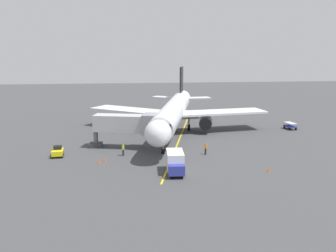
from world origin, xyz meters
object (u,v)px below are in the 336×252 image
(safety_cone_nose_left, at_px, (105,159))
(safety_cone_nose_right, at_px, (269,170))
(box_truck_portside, at_px, (175,162))
(safety_cone_wing_port, at_px, (99,162))
(tug_near_nose, at_px, (58,152))
(jet_bridge, at_px, (131,124))
(ground_crew_loader, at_px, (123,150))
(ground_crew_marshaller, at_px, (206,149))
(airplane, at_px, (174,112))
(baggage_cart_starboard_side, at_px, (290,126))
(ground_crew_wing_walker, at_px, (162,144))

(safety_cone_nose_left, relative_size, safety_cone_nose_right, 1.00)
(box_truck_portside, bearing_deg, safety_cone_nose_left, -34.42)
(safety_cone_nose_left, bearing_deg, safety_cone_wing_port, 52.10)
(tug_near_nose, relative_size, box_truck_portside, 0.51)
(jet_bridge, relative_size, ground_crew_loader, 6.71)
(jet_bridge, distance_m, box_truck_portside, 13.67)
(ground_crew_marshaller, xyz_separation_m, box_truck_portside, (5.52, 7.47, 0.50))
(jet_bridge, relative_size, tug_near_nose, 4.74)
(jet_bridge, bearing_deg, ground_crew_loader, 73.33)
(tug_near_nose, xyz_separation_m, safety_cone_nose_right, (-27.04, 10.22, -0.43))
(safety_cone_nose_left, distance_m, safety_cone_nose_right, 21.49)
(airplane, height_order, baggage_cart_starboard_side, airplane)
(ground_crew_wing_walker, relative_size, tug_near_nose, 0.71)
(airplane, bearing_deg, baggage_cart_starboard_side, -178.88)
(tug_near_nose, relative_size, safety_cone_wing_port, 4.40)
(tug_near_nose, relative_size, safety_cone_nose_right, 4.40)
(ground_crew_wing_walker, xyz_separation_m, baggage_cart_starboard_side, (-26.17, -11.90, -0.23))
(ground_crew_loader, xyz_separation_m, safety_cone_wing_port, (3.24, 3.33, -0.61))
(jet_bridge, xyz_separation_m, ground_crew_marshaller, (-10.59, 5.00, -2.88))
(ground_crew_wing_walker, height_order, safety_cone_wing_port, ground_crew_wing_walker)
(ground_crew_marshaller, relative_size, box_truck_portside, 0.36)
(ground_crew_marshaller, bearing_deg, ground_crew_loader, -4.42)
(baggage_cart_starboard_side, bearing_deg, safety_cone_nose_right, 58.88)
(tug_near_nose, distance_m, safety_cone_nose_left, 7.46)
(airplane, relative_size, ground_crew_loader, 23.28)
(ground_crew_loader, relative_size, safety_cone_wing_port, 3.11)
(tug_near_nose, height_order, safety_cone_nose_right, tug_near_nose)
(baggage_cart_starboard_side, bearing_deg, ground_crew_wing_walker, 24.46)
(box_truck_portside, relative_size, safety_cone_nose_left, 8.58)
(jet_bridge, height_order, ground_crew_wing_walker, jet_bridge)
(ground_crew_marshaller, xyz_separation_m, ground_crew_loader, (11.82, -0.91, 0.00))
(tug_near_nose, xyz_separation_m, baggage_cart_starboard_side, (-41.27, -13.35, -0.05))
(ground_crew_marshaller, distance_m, ground_crew_loader, 11.85)
(tug_near_nose, bearing_deg, ground_crew_wing_walker, -174.53)
(ground_crew_marshaller, height_order, ground_crew_wing_walker, same)
(jet_bridge, height_order, ground_crew_marshaller, jet_bridge)
(jet_bridge, relative_size, ground_crew_marshaller, 6.71)
(airplane, relative_size, safety_cone_nose_left, 72.37)
(ground_crew_wing_walker, height_order, ground_crew_loader, same)
(airplane, xyz_separation_m, safety_cone_wing_port, (12.48, 17.00, -3.73))
(baggage_cart_starboard_side, relative_size, safety_cone_nose_right, 5.01)
(jet_bridge, distance_m, ground_crew_loader, 5.14)
(airplane, relative_size, tug_near_nose, 16.46)
(ground_crew_wing_walker, height_order, box_truck_portside, box_truck_portside)
(jet_bridge, height_order, box_truck_portside, jet_bridge)
(tug_near_nose, relative_size, safety_cone_nose_left, 4.40)
(tug_near_nose, height_order, baggage_cart_starboard_side, tug_near_nose)
(ground_crew_loader, distance_m, safety_cone_nose_left, 3.48)
(ground_crew_wing_walker, distance_m, safety_cone_nose_left, 9.53)
(box_truck_portside, relative_size, safety_cone_nose_right, 8.58)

